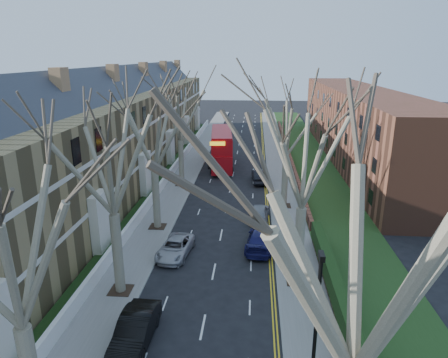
% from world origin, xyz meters
% --- Properties ---
extents(pavement_left, '(3.00, 102.00, 0.12)m').
position_xyz_m(pavement_left, '(-6.00, 39.00, 0.06)').
color(pavement_left, slate).
rests_on(pavement_left, ground).
extents(pavement_right, '(3.00, 102.00, 0.12)m').
position_xyz_m(pavement_right, '(6.00, 39.00, 0.06)').
color(pavement_right, slate).
rests_on(pavement_right, ground).
extents(terrace_left, '(9.70, 78.00, 13.60)m').
position_xyz_m(terrace_left, '(-13.65, 31.00, 5.53)').
color(terrace_left, olive).
rests_on(terrace_left, ground).
extents(flats_right, '(13.97, 54.00, 10.00)m').
position_xyz_m(flats_right, '(17.46, 43.00, 4.98)').
color(flats_right, brown).
rests_on(flats_right, ground).
extents(wall_hedge_right, '(0.70, 24.00, 1.80)m').
position_xyz_m(wall_hedge_right, '(7.70, 2.00, 1.12)').
color(wall_hedge_right, brown).
rests_on(wall_hedge_right, ground).
extents(front_wall_left, '(0.30, 78.00, 1.00)m').
position_xyz_m(front_wall_left, '(-7.65, 31.00, 0.62)').
color(front_wall_left, white).
rests_on(front_wall_left, ground).
extents(grass_verge_right, '(6.00, 102.00, 0.06)m').
position_xyz_m(grass_verge_right, '(10.50, 39.00, 0.15)').
color(grass_verge_right, '#1F3D16').
rests_on(grass_verge_right, ground).
extents(lamp_post, '(0.18, 0.50, 8.11)m').
position_xyz_m(lamp_post, '(5.00, -3.50, 4.57)').
color(lamp_post, black).
rests_on(lamp_post, ground).
extents(tree_left_near, '(9.80, 9.80, 13.73)m').
position_xyz_m(tree_left_near, '(-5.70, -4.00, 8.93)').
color(tree_left_near, '#6D654E').
rests_on(tree_left_near, ground).
extents(tree_left_mid, '(10.50, 10.50, 14.71)m').
position_xyz_m(tree_left_mid, '(-5.70, 6.00, 9.56)').
color(tree_left_mid, '#6D654E').
rests_on(tree_left_mid, ground).
extents(tree_left_far, '(10.15, 10.15, 14.22)m').
position_xyz_m(tree_left_far, '(-5.70, 16.00, 9.24)').
color(tree_left_far, '#6D654E').
rests_on(tree_left_far, ground).
extents(tree_left_dist, '(10.50, 10.50, 14.71)m').
position_xyz_m(tree_left_dist, '(-5.70, 28.00, 9.56)').
color(tree_left_dist, '#6D654E').
rests_on(tree_left_dist, ground).
extents(tree_right_near, '(10.85, 10.85, 15.20)m').
position_xyz_m(tree_right_near, '(5.70, -6.00, 9.86)').
color(tree_right_near, '#6D654E').
rests_on(tree_right_near, ground).
extents(tree_right_mid, '(10.50, 10.50, 14.71)m').
position_xyz_m(tree_right_mid, '(5.70, 8.00, 9.56)').
color(tree_right_mid, '#6D654E').
rests_on(tree_right_mid, ground).
extents(tree_right_far, '(10.15, 10.15, 14.22)m').
position_xyz_m(tree_right_far, '(5.70, 22.00, 9.24)').
color(tree_right_far, '#6D654E').
rests_on(tree_right_far, ground).
extents(double_decker_bus, '(3.69, 11.75, 4.81)m').
position_xyz_m(double_decker_bus, '(-1.80, 36.79, 2.37)').
color(double_decker_bus, '#A40B11').
rests_on(double_decker_bus, ground).
extents(car_left_mid, '(1.77, 4.82, 1.58)m').
position_xyz_m(car_left_mid, '(-3.36, 1.43, 0.79)').
color(car_left_mid, black).
rests_on(car_left_mid, ground).
extents(car_left_far, '(2.63, 4.81, 1.28)m').
position_xyz_m(car_left_far, '(-3.15, 11.18, 0.64)').
color(car_left_far, '#A1A0A6').
rests_on(car_left_far, ground).
extents(car_right_near, '(2.69, 5.38, 1.50)m').
position_xyz_m(car_right_near, '(3.31, 12.86, 0.75)').
color(car_right_near, '#17164F').
rests_on(car_right_near, ground).
extents(car_right_mid, '(2.13, 4.38, 1.44)m').
position_xyz_m(car_right_mid, '(3.24, 18.54, 0.72)').
color(car_right_mid, gray).
rests_on(car_right_mid, ground).
extents(car_right_far, '(2.05, 4.88, 1.57)m').
position_xyz_m(car_right_far, '(3.35, 30.06, 0.78)').
color(car_right_far, black).
rests_on(car_right_far, ground).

